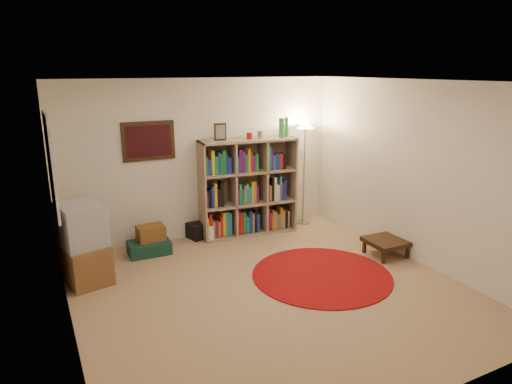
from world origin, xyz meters
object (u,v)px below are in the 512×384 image
bookshelf (247,189)px  floor_lamp (305,142)px  tv_stand (83,244)px  floor_fan (282,215)px  side_table (386,242)px  suitcase (149,247)px

bookshelf → floor_lamp: bearing=6.6°
tv_stand → floor_fan: bearing=-1.8°
floor_lamp → floor_fan: bearing=-176.6°
tv_stand → bookshelf: bearing=1.0°
floor_lamp → side_table: floor_lamp is taller
floor_lamp → tv_stand: bearing=-169.8°
bookshelf → side_table: bookshelf is taller
floor_fan → tv_stand: tv_stand is taller
floor_fan → side_table: 1.91m
tv_stand → suitcase: tv_stand is taller
floor_lamp → side_table: bearing=-81.0°
floor_lamp → suitcase: bearing=-176.6°
floor_fan → bookshelf: bearing=-165.0°
bookshelf → tv_stand: bookshelf is taller
floor_lamp → floor_fan: (-0.45, -0.03, -1.22)m
floor_lamp → tv_stand: 3.88m
tv_stand → side_table: bearing=-28.7°
floor_lamp → suitcase: floor_lamp is taller
bookshelf → side_table: size_ratio=3.36×
bookshelf → floor_fan: (0.66, -0.01, -0.54)m
bookshelf → side_table: 2.31m
suitcase → floor_lamp: bearing=5.0°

